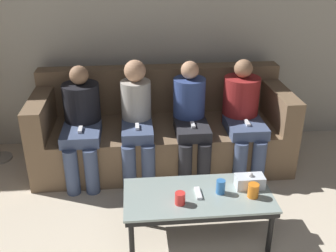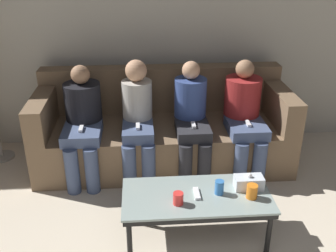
{
  "view_description": "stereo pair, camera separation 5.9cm",
  "coord_description": "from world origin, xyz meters",
  "px_view_note": "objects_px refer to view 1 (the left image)",
  "views": [
    {
      "loc": [
        -0.29,
        -0.12,
        2.14
      ],
      "look_at": [
        0.0,
        2.92,
        0.7
      ],
      "focal_mm": 42.0,
      "sensor_mm": 36.0,
      "label": 1
    },
    {
      "loc": [
        -0.23,
        -0.13,
        2.14
      ],
      "look_at": [
        0.0,
        2.92,
        0.7
      ],
      "focal_mm": 42.0,
      "sensor_mm": 36.0,
      "label": 2
    }
  ],
  "objects_px": {
    "cup_near_left": "(221,187)",
    "seated_person_mid_right": "(191,116)",
    "game_remote": "(198,193)",
    "seated_person_left_end": "(82,119)",
    "couch": "(162,131)",
    "seated_person_right_end": "(243,112)",
    "cup_far_center": "(180,198)",
    "tissue_box": "(250,181)",
    "cup_near_right": "(253,191)",
    "coffee_table": "(198,199)",
    "seated_person_mid_left": "(137,117)"
  },
  "relations": [
    {
      "from": "seated_person_left_end",
      "to": "seated_person_right_end",
      "type": "bearing_deg",
      "value": 0.13
    },
    {
      "from": "cup_near_right",
      "to": "seated_person_right_end",
      "type": "xyz_separation_m",
      "value": [
        0.21,
        1.12,
        0.15
      ]
    },
    {
      "from": "cup_near_right",
      "to": "cup_near_left",
      "type": "bearing_deg",
      "value": 163.01
    },
    {
      "from": "seated_person_mid_right",
      "to": "seated_person_right_end",
      "type": "distance_m",
      "value": 0.53
    },
    {
      "from": "couch",
      "to": "cup_near_right",
      "type": "height_order",
      "value": "couch"
    },
    {
      "from": "tissue_box",
      "to": "game_remote",
      "type": "height_order",
      "value": "tissue_box"
    },
    {
      "from": "coffee_table",
      "to": "game_remote",
      "type": "relative_size",
      "value": 7.51
    },
    {
      "from": "cup_near_left",
      "to": "game_remote",
      "type": "distance_m",
      "value": 0.18
    },
    {
      "from": "cup_far_center",
      "to": "seated_person_mid_right",
      "type": "xyz_separation_m",
      "value": [
        0.24,
        1.14,
        0.15
      ]
    },
    {
      "from": "coffee_table",
      "to": "cup_near_left",
      "type": "relative_size",
      "value": 10.15
    },
    {
      "from": "coffee_table",
      "to": "cup_near_left",
      "type": "bearing_deg",
      "value": 0.66
    },
    {
      "from": "coffee_table",
      "to": "seated_person_mid_right",
      "type": "distance_m",
      "value": 1.07
    },
    {
      "from": "couch",
      "to": "seated_person_left_end",
      "type": "distance_m",
      "value": 0.86
    },
    {
      "from": "cup_near_right",
      "to": "cup_far_center",
      "type": "height_order",
      "value": "cup_near_right"
    },
    {
      "from": "tissue_box",
      "to": "seated_person_right_end",
      "type": "bearing_deg",
      "value": 78.45
    },
    {
      "from": "tissue_box",
      "to": "game_remote",
      "type": "distance_m",
      "value": 0.42
    },
    {
      "from": "cup_near_left",
      "to": "seated_person_right_end",
      "type": "relative_size",
      "value": 0.1
    },
    {
      "from": "cup_near_right",
      "to": "game_remote",
      "type": "distance_m",
      "value": 0.41
    },
    {
      "from": "cup_far_center",
      "to": "tissue_box",
      "type": "height_order",
      "value": "tissue_box"
    },
    {
      "from": "cup_far_center",
      "to": "game_remote",
      "type": "relative_size",
      "value": 0.62
    },
    {
      "from": "couch",
      "to": "seated_person_left_end",
      "type": "bearing_deg",
      "value": -164.14
    },
    {
      "from": "couch",
      "to": "cup_near_left",
      "type": "distance_m",
      "value": 1.32
    },
    {
      "from": "game_remote",
      "to": "seated_person_right_end",
      "type": "distance_m",
      "value": 1.23
    },
    {
      "from": "cup_near_left",
      "to": "seated_person_left_end",
      "type": "bearing_deg",
      "value": 137.4
    },
    {
      "from": "coffee_table",
      "to": "tissue_box",
      "type": "distance_m",
      "value": 0.43
    },
    {
      "from": "seated_person_left_end",
      "to": "seated_person_mid_right",
      "type": "height_order",
      "value": "seated_person_mid_right"
    },
    {
      "from": "cup_near_left",
      "to": "seated_person_mid_right",
      "type": "bearing_deg",
      "value": 94.52
    },
    {
      "from": "game_remote",
      "to": "seated_person_left_end",
      "type": "relative_size",
      "value": 0.14
    },
    {
      "from": "cup_near_right",
      "to": "game_remote",
      "type": "bearing_deg",
      "value": 170.31
    },
    {
      "from": "tissue_box",
      "to": "seated_person_mid_left",
      "type": "relative_size",
      "value": 0.19
    },
    {
      "from": "coffee_table",
      "to": "tissue_box",
      "type": "relative_size",
      "value": 5.12
    },
    {
      "from": "cup_far_center",
      "to": "tissue_box",
      "type": "bearing_deg",
      "value": 16.21
    },
    {
      "from": "couch",
      "to": "seated_person_right_end",
      "type": "xyz_separation_m",
      "value": [
        0.79,
        -0.22,
        0.27
      ]
    },
    {
      "from": "cup_near_left",
      "to": "tissue_box",
      "type": "distance_m",
      "value": 0.25
    },
    {
      "from": "coffee_table",
      "to": "cup_near_right",
      "type": "bearing_deg",
      "value": -9.69
    },
    {
      "from": "cup_near_left",
      "to": "tissue_box",
      "type": "relative_size",
      "value": 0.5
    },
    {
      "from": "couch",
      "to": "seated_person_right_end",
      "type": "distance_m",
      "value": 0.86
    },
    {
      "from": "coffee_table",
      "to": "seated_person_mid_left",
      "type": "height_order",
      "value": "seated_person_mid_left"
    },
    {
      "from": "cup_far_center",
      "to": "seated_person_mid_right",
      "type": "height_order",
      "value": "seated_person_mid_right"
    },
    {
      "from": "game_remote",
      "to": "seated_person_right_end",
      "type": "relative_size",
      "value": 0.13
    },
    {
      "from": "seated_person_left_end",
      "to": "cup_near_left",
      "type": "bearing_deg",
      "value": -42.6
    },
    {
      "from": "tissue_box",
      "to": "seated_person_right_end",
      "type": "height_order",
      "value": "seated_person_right_end"
    },
    {
      "from": "cup_near_left",
      "to": "seated_person_mid_right",
      "type": "height_order",
      "value": "seated_person_mid_right"
    },
    {
      "from": "coffee_table",
      "to": "seated_person_right_end",
      "type": "bearing_deg",
      "value": 59.55
    },
    {
      "from": "couch",
      "to": "cup_near_left",
      "type": "bearing_deg",
      "value": -74.77
    },
    {
      "from": "cup_near_left",
      "to": "seated_person_mid_left",
      "type": "height_order",
      "value": "seated_person_mid_left"
    },
    {
      "from": "game_remote",
      "to": "seated_person_right_end",
      "type": "height_order",
      "value": "seated_person_right_end"
    },
    {
      "from": "tissue_box",
      "to": "game_remote",
      "type": "xyz_separation_m",
      "value": [
        -0.41,
        -0.06,
        -0.04
      ]
    },
    {
      "from": "seated_person_left_end",
      "to": "seated_person_mid_right",
      "type": "bearing_deg",
      "value": -0.45
    },
    {
      "from": "couch",
      "to": "tissue_box",
      "type": "distance_m",
      "value": 1.35
    }
  ]
}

